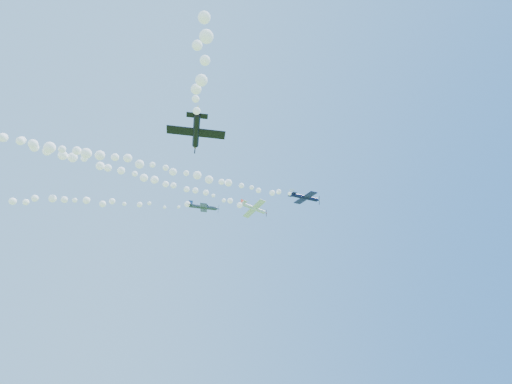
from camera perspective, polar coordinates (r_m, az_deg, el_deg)
name	(u,v)px	position (r m, az deg, el deg)	size (l,w,h in m)	color
plane_white	(254,208)	(102.20, -0.28, -2.18)	(7.57, 7.91, 2.97)	silver
smoke_trail_white	(60,154)	(89.83, -24.67, 4.63)	(82.00, 15.41, 3.15)	white
plane_navy	(305,197)	(93.35, 6.55, -0.71)	(7.53, 7.79, 2.28)	#0C0E38
smoke_trail_navy	(89,153)	(83.45, -21.42, 4.86)	(84.61, 3.50, 2.94)	white
plane_grey	(204,207)	(84.17, -7.00, -2.03)	(6.21, 6.43, 2.26)	#333A4A
plane_black	(196,131)	(54.87, -7.99, 8.00)	(7.47, 7.04, 2.56)	black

